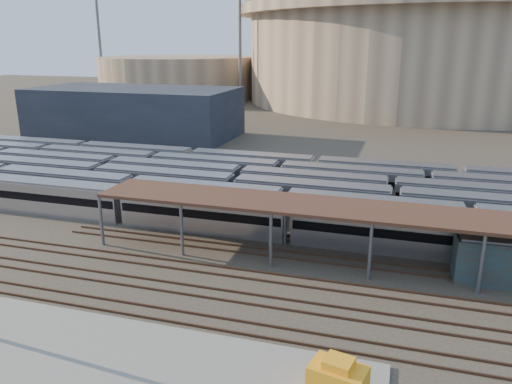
{
  "coord_description": "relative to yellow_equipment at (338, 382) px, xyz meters",
  "views": [
    {
      "loc": [
        19.64,
        -38.08,
        19.31
      ],
      "look_at": [
        4.56,
        12.0,
        3.44
      ],
      "focal_mm": 35.0,
      "sensor_mm": 36.0,
      "label": 1
    }
  ],
  "objects": [
    {
      "name": "inspection_shed",
      "position": [
        4.77,
        18.34,
        3.82
      ],
      "size": [
        60.3,
        6.0,
        5.3
      ],
      "color": "slate",
      "rests_on": "ground"
    },
    {
      "name": "floodlight_1",
      "position": [
        -102.23,
        134.34,
        19.48
      ],
      "size": [
        4.0,
        1.0,
        38.4
      ],
      "color": "slate",
      "rests_on": "ground"
    },
    {
      "name": "apron",
      "position": [
        -22.23,
        -0.66,
        -1.07
      ],
      "size": [
        50.0,
        9.0,
        0.2
      ],
      "primitive_type": "cube",
      "color": "gray",
      "rests_on": "ground"
    },
    {
      "name": "ground",
      "position": [
        -17.23,
        14.34,
        -1.17
      ],
      "size": [
        420.0,
        420.0,
        0.0
      ],
      "primitive_type": "plane",
      "color": "#383026",
      "rests_on": "ground"
    },
    {
      "name": "subway_trains",
      "position": [
        -15.46,
        32.84,
        0.63
      ],
      "size": [
        129.58,
        23.9,
        3.6
      ],
      "color": "silver",
      "rests_on": "ground"
    },
    {
      "name": "empty_tracks",
      "position": [
        -17.23,
        9.34,
        -1.08
      ],
      "size": [
        170.0,
        9.62,
        0.18
      ],
      "color": "#4C3323",
      "rests_on": "ground"
    },
    {
      "name": "stadium",
      "position": [
        7.77,
        154.34,
        15.3
      ],
      "size": [
        124.0,
        124.0,
        32.5
      ],
      "color": "tan",
      "rests_on": "ground"
    },
    {
      "name": "yellow_equipment",
      "position": [
        0.0,
        0.0,
        0.0
      ],
      "size": [
        3.45,
        2.58,
        1.94
      ],
      "primitive_type": "cube",
      "rotation": [
        0.0,
        0.0,
        -0.22
      ],
      "color": "orange",
      "rests_on": "apron"
    },
    {
      "name": "floodlight_0",
      "position": [
        -47.23,
        124.34,
        19.48
      ],
      "size": [
        4.0,
        1.0,
        38.4
      ],
      "color": "slate",
      "rests_on": "ground"
    },
    {
      "name": "secondary_arena",
      "position": [
        -77.23,
        144.34,
        5.83
      ],
      "size": [
        56.0,
        56.0,
        14.0
      ],
      "primitive_type": "cylinder",
      "color": "tan",
      "rests_on": "ground"
    },
    {
      "name": "floodlight_3",
      "position": [
        -27.23,
        174.34,
        19.48
      ],
      "size": [
        4.0,
        1.0,
        38.4
      ],
      "color": "slate",
      "rests_on": "ground"
    },
    {
      "name": "service_building",
      "position": [
        -52.23,
        69.34,
        3.83
      ],
      "size": [
        42.0,
        20.0,
        10.0
      ],
      "primitive_type": "cube",
      "color": "#1E232D",
      "rests_on": "ground"
    }
  ]
}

